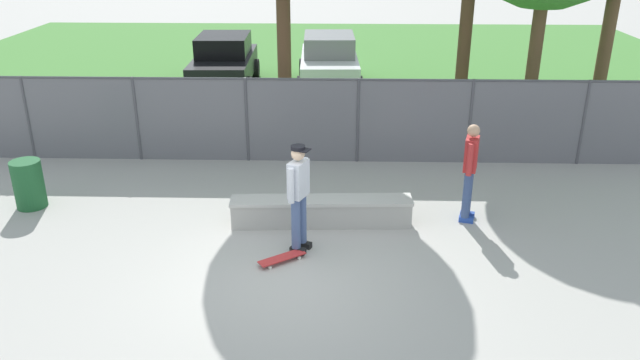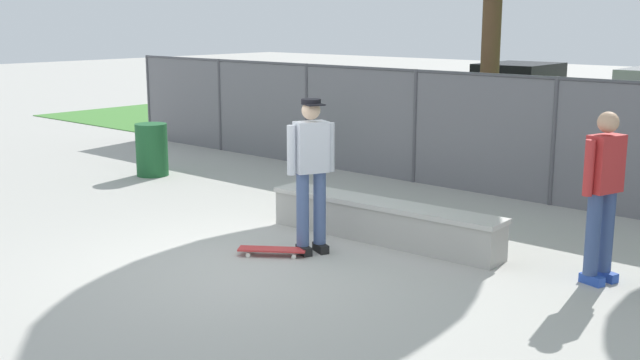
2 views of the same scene
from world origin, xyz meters
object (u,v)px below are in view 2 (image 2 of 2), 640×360
object	(u,v)px
concrete_ledge	(382,221)
bystander	(603,189)
trash_bin	(152,150)
skateboard	(272,250)
car_black	(516,97)
skateboarder	(311,168)

from	to	relation	value
concrete_ledge	bystander	bearing A→B (deg)	6.22
concrete_ledge	trash_bin	size ratio (longest dim) A/B	3.51
skateboard	trash_bin	xyz separation A→B (m)	(-4.98, 1.96, 0.39)
concrete_ledge	car_black	xyz separation A→B (m)	(-3.45, 10.04, 0.58)
trash_bin	car_black	bearing A→B (deg)	77.35
skateboarder	car_black	world-z (taller)	skateboarder
concrete_ledge	car_black	distance (m)	10.64
concrete_ledge	skateboarder	size ratio (longest dim) A/B	1.77
car_black	trash_bin	xyz separation A→B (m)	(-2.12, -9.44, -0.37)
concrete_ledge	skateboard	xyz separation A→B (m)	(-0.60, -1.36, -0.18)
car_black	bystander	bearing A→B (deg)	-58.03
skateboarder	skateboard	bearing A→B (deg)	-121.90
skateboarder	bystander	size ratio (longest dim) A/B	1.01
skateboard	bystander	distance (m)	3.75
concrete_ledge	skateboard	bearing A→B (deg)	-113.64
bystander	trash_bin	size ratio (longest dim) A/B	1.96
skateboarder	car_black	bearing A→B (deg)	105.80
skateboarder	car_black	xyz separation A→B (m)	(-3.11, 11.00, -0.19)
concrete_ledge	skateboard	size ratio (longest dim) A/B	4.24
skateboard	car_black	xyz separation A→B (m)	(-2.86, 11.40, 0.77)
skateboard	bystander	xyz separation A→B (m)	(3.23, 1.65, 0.94)
bystander	trash_bin	distance (m)	8.23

